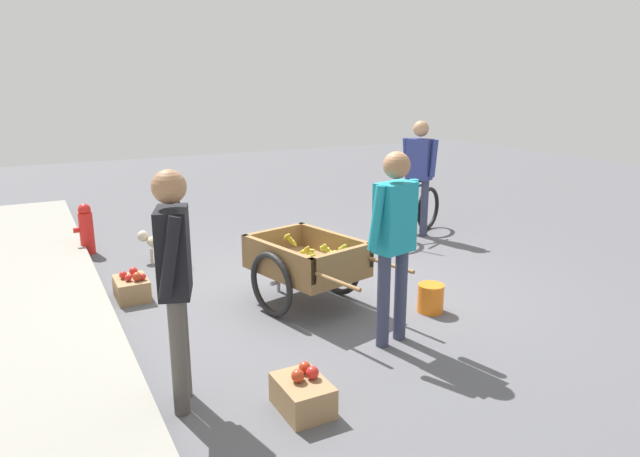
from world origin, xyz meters
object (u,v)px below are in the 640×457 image
bicycle (412,213)px  cyclist_person (419,167)px  bystander_person (175,269)px  vendor_person (394,231)px  plastic_bucket (431,298)px  apple_crate (132,287)px  fire_hydrant (86,229)px  dog (160,242)px  mixed_fruit_crate (303,394)px  fruit_cart (307,263)px

bicycle → cyclist_person: cyclist_person is taller
bystander_person → bicycle: bearing=-55.5°
cyclist_person → bystander_person: size_ratio=1.00×
vendor_person → plastic_bucket: bearing=-63.1°
vendor_person → apple_crate: (2.10, 1.81, -0.88)m
fire_hydrant → dog: bearing=-138.8°
cyclist_person → dog: cyclist_person is taller
bicycle → mixed_fruit_crate: bearing=134.0°
bystander_person → vendor_person: bearing=-86.2°
cyclist_person → mixed_fruit_crate: (-3.33, 3.52, -0.88)m
cyclist_person → bicycle: bearing=114.7°
plastic_bucket → bystander_person: bearing=100.8°
fire_hydrant → bystander_person: (-4.16, -0.17, 0.67)m
fruit_cart → dog: size_ratio=3.49×
bystander_person → fire_hydrant: bearing=2.4°
vendor_person → dog: (3.17, 1.28, -0.73)m
bicycle → mixed_fruit_crate: (-3.27, 3.38, -0.23)m
apple_crate → mixed_fruit_crate: 2.77m
plastic_bucket → vendor_person: bearing=116.9°
dog → apple_crate: size_ratio=1.16×
vendor_person → cyclist_person: (2.75, -2.38, 0.00)m
vendor_person → dog: size_ratio=3.26×
plastic_bucket → cyclist_person: bearing=-34.7°
fruit_cart → plastic_bucket: 1.27m
fruit_cart → dog: fruit_cart is taller
apple_crate → bystander_person: bearing=178.8°
bicycle → bystander_person: 5.01m
dog → bicycle: bearing=-97.8°
fruit_cart → dog: 2.31m
apple_crate → bystander_person: bystander_person is taller
mixed_fruit_crate → vendor_person: bearing=-63.1°
cyclist_person → fire_hydrant: bearing=73.8°
vendor_person → mixed_fruit_crate: (-0.58, 1.14, -0.88)m
cyclist_person → plastic_bucket: bearing=145.3°
vendor_person → cyclist_person: size_ratio=1.00×
cyclist_person → plastic_bucket: (-2.38, 1.65, -0.86)m
apple_crate → bystander_person: (-2.23, 0.05, 0.88)m
plastic_bucket → mixed_fruit_crate: size_ratio=0.64×
bicycle → bystander_person: (-2.81, 4.10, 0.65)m
fire_hydrant → mixed_fruit_crate: size_ratio=1.52×
vendor_person → apple_crate: bearing=40.7°
apple_crate → bystander_person: size_ratio=0.26×
cyclist_person → plastic_bucket: cyclist_person is taller
plastic_bucket → dog: bearing=35.6°
vendor_person → bicycle: vendor_person is taller
fire_hydrant → apple_crate: size_ratio=1.52×
plastic_bucket → fruit_cart: bearing=53.3°
vendor_person → bystander_person: bystander_person is taller
bicycle → cyclist_person: (0.06, -0.14, 0.65)m
fruit_cart → bystander_person: 2.10m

